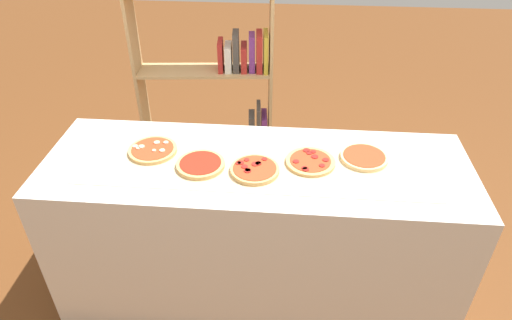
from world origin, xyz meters
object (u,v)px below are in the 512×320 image
object	(u,v)px
pizza_mushroom_0	(153,150)
pizza_plain_1	(201,165)
pizza_plain_4	(364,157)
pizza_pepperoni_2	(255,170)
bookshelf	(223,105)
pizza_pepperoni_3	(310,162)

from	to	relation	value
pizza_mushroom_0	pizza_plain_1	bearing A→B (deg)	-21.71
pizza_plain_4	pizza_pepperoni_2	bearing A→B (deg)	-164.43
pizza_mushroom_0	pizza_pepperoni_2	xyz separation A→B (m)	(0.53, -0.13, 0.00)
pizza_pepperoni_2	bookshelf	size ratio (longest dim) A/B	0.15
pizza_pepperoni_3	bookshelf	size ratio (longest dim) A/B	0.16
pizza_mushroom_0	pizza_plain_4	distance (m)	1.07
pizza_pepperoni_3	pizza_plain_4	xyz separation A→B (m)	(0.27, 0.06, 0.00)
pizza_plain_1	pizza_pepperoni_2	bearing A→B (deg)	-4.35
pizza_mushroom_0	pizza_pepperoni_3	bearing A→B (deg)	-2.44
pizza_mushroom_0	pizza_pepperoni_3	distance (m)	0.80
bookshelf	pizza_pepperoni_3	bearing A→B (deg)	-58.07
pizza_plain_1	bookshelf	world-z (taller)	bookshelf
pizza_mushroom_0	pizza_pepperoni_2	bearing A→B (deg)	-13.35
pizza_plain_4	pizza_pepperoni_3	bearing A→B (deg)	-168.06
pizza_pepperoni_3	pizza_plain_4	distance (m)	0.27
pizza_mushroom_0	pizza_pepperoni_2	distance (m)	0.55
pizza_mushroom_0	pizza_plain_4	world-z (taller)	pizza_mushroom_0
pizza_plain_4	bookshelf	world-z (taller)	bookshelf
pizza_plain_1	pizza_pepperoni_2	xyz separation A→B (m)	(0.27, -0.02, 0.00)
pizza_plain_1	pizza_plain_4	xyz separation A→B (m)	(0.80, 0.13, -0.00)
pizza_pepperoni_2	pizza_plain_4	size ratio (longest dim) A/B	1.01
pizza_mushroom_0	pizza_plain_4	size ratio (longest dim) A/B	1.05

